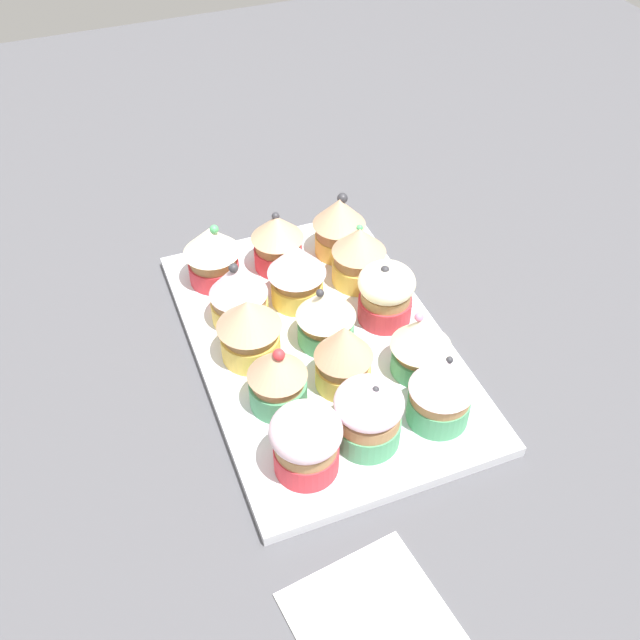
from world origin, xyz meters
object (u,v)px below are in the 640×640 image
(cupcake_0, at_px, (441,389))
(cupcake_4, at_px, (339,225))
(cupcake_2, at_px, (386,293))
(cupcake_6, at_px, (348,354))
(baking_tray, at_px, (320,345))
(cupcake_1, at_px, (421,343))
(cupcake_10, at_px, (306,441))
(cupcake_7, at_px, (326,316))
(cupcake_14, at_px, (212,253))
(cupcake_13, at_px, (238,293))
(cupcake_11, at_px, (277,378))
(napkin, at_px, (378,631))
(cupcake_3, at_px, (359,255))
(cupcake_8, at_px, (298,272))
(cupcake_9, at_px, (279,240))
(cupcake_12, at_px, (249,328))
(cupcake_5, at_px, (368,415))

(cupcake_0, relative_size, cupcake_4, 1.02)
(cupcake_2, distance_m, cupcake_6, 0.10)
(baking_tray, distance_m, cupcake_6, 0.08)
(cupcake_0, distance_m, cupcake_1, 0.06)
(cupcake_2, distance_m, cupcake_10, 0.20)
(cupcake_7, height_order, cupcake_14, cupcake_14)
(cupcake_13, bearing_deg, cupcake_11, -179.94)
(cupcake_14, bearing_deg, napkin, -178.91)
(cupcake_3, relative_size, cupcake_10, 1.07)
(baking_tray, distance_m, cupcake_11, 0.10)
(cupcake_1, distance_m, cupcake_10, 0.16)
(baking_tray, distance_m, cupcake_8, 0.08)
(cupcake_4, relative_size, cupcake_9, 1.08)
(baking_tray, bearing_deg, cupcake_12, 84.63)
(cupcake_3, distance_m, cupcake_14, 0.16)
(cupcake_3, bearing_deg, cupcake_9, 52.17)
(cupcake_4, distance_m, cupcake_11, 0.24)
(cupcake_2, xyz_separation_m, cupcake_12, (-0.00, 0.15, 0.00))
(cupcake_13, bearing_deg, cupcake_7, -130.84)
(cupcake_3, relative_size, cupcake_14, 0.99)
(cupcake_1, bearing_deg, cupcake_10, 115.34)
(cupcake_2, xyz_separation_m, cupcake_8, (0.06, 0.07, 0.00))
(cupcake_4, height_order, napkin, cupcake_4)
(cupcake_0, relative_size, cupcake_8, 1.07)
(cupcake_3, relative_size, cupcake_7, 1.05)
(baking_tray, bearing_deg, cupcake_6, -175.78)
(baking_tray, xyz_separation_m, cupcake_11, (-0.06, 0.07, 0.04))
(cupcake_11, distance_m, cupcake_14, 0.19)
(baking_tray, xyz_separation_m, cupcake_5, (-0.13, 0.01, 0.04))
(cupcake_0, relative_size, cupcake_7, 1.12)
(cupcake_10, height_order, cupcake_11, cupcake_11)
(cupcake_11, relative_size, napkin, 0.57)
(cupcake_2, height_order, cupcake_14, cupcake_14)
(cupcake_6, distance_m, cupcake_14, 0.21)
(baking_tray, xyz_separation_m, cupcake_9, (0.13, -0.00, 0.04))
(cupcake_5, bearing_deg, cupcake_4, -16.95)
(napkin, bearing_deg, cupcake_14, 1.09)
(cupcake_5, height_order, napkin, cupcake_5)
(cupcake_10, xyz_separation_m, cupcake_11, (0.08, -0.00, -0.00))
(baking_tray, bearing_deg, cupcake_5, 177.58)
(cupcake_11, bearing_deg, cupcake_1, -93.77)
(cupcake_13, bearing_deg, cupcake_0, -145.68)
(cupcake_2, bearing_deg, cupcake_0, 175.71)
(baking_tray, height_order, cupcake_10, cupcake_10)
(cupcake_2, height_order, cupcake_3, cupcake_3)
(cupcake_9, bearing_deg, cupcake_10, 165.64)
(baking_tray, xyz_separation_m, cupcake_6, (-0.06, -0.00, 0.04))
(cupcake_2, height_order, cupcake_10, cupcake_2)
(cupcake_4, height_order, cupcake_9, cupcake_4)
(cupcake_1, relative_size, cupcake_13, 0.94)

